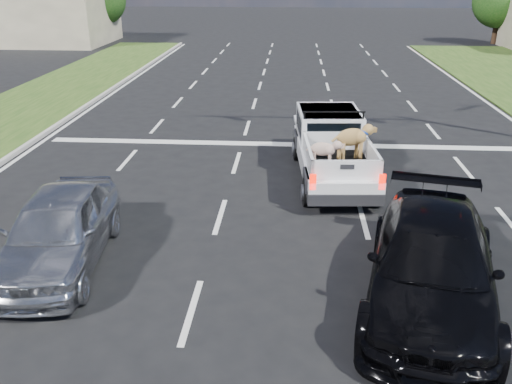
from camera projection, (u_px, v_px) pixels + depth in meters
ground at (289, 315)px, 9.56m from camera, size 160.00×160.00×0.00m
road_markings at (292, 180)px, 15.60m from camera, size 17.75×60.00×0.01m
building_left at (44, 15)px, 43.13m from camera, size 10.00×8.00×4.40m
tree_far_d at (500, 1)px, 42.30m from camera, size 4.20×4.20×5.40m
pickup_truck at (332, 147)px, 15.54m from camera, size 2.27×5.34×1.96m
silver_sedan at (58, 230)px, 10.97m from camera, size 2.24×4.67×1.54m
black_coupe at (432, 264)px, 9.65m from camera, size 3.36×5.79×1.58m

